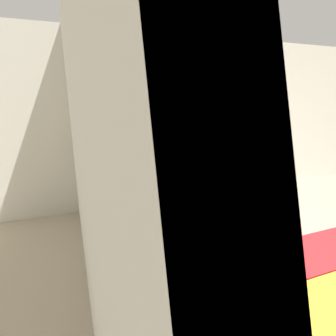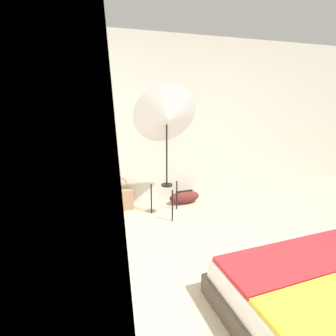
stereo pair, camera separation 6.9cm
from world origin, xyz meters
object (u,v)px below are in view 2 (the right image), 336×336
tote_bag (121,199)px  paper_roll (90,192)px  duffel_bag (184,197)px  photo_umbrella (167,118)px

tote_bag → paper_roll: 0.48m
tote_bag → duffel_bag: tote_bag is taller
photo_umbrella → tote_bag: photo_umbrella is taller
duffel_bag → paper_roll: (-1.46, 0.14, 0.23)m
tote_bag → paper_roll: (-0.44, 0.02, 0.17)m
tote_bag → paper_roll: size_ratio=0.76×
paper_roll → tote_bag: bearing=-3.2°
tote_bag → duffel_bag: 1.03m
duffel_bag → tote_bag: bearing=173.7°
photo_umbrella → paper_roll: photo_umbrella is taller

